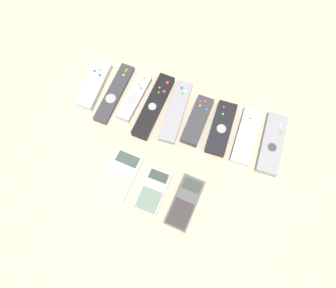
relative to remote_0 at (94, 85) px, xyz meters
The scene contains 13 objects.
ground_plane 0.31m from the remote_0, 25.79° to the right, with size 3.00×3.00×0.00m, color #B2A88E.
remote_0 is the anchor object (origin of this frame).
remote_1 0.07m from the remote_0, ahead, with size 0.05×0.21×0.02m.
remote_2 0.13m from the remote_0, ahead, with size 0.05×0.16×0.02m.
remote_3 0.20m from the remote_0, ahead, with size 0.06×0.22×0.03m.
remote_4 0.27m from the remote_0, ahead, with size 0.06×0.20×0.02m.
remote_5 0.33m from the remote_0, ahead, with size 0.05×0.16×0.03m.
remote_6 0.41m from the remote_0, ahead, with size 0.06×0.17×0.02m.
remote_7 0.48m from the remote_0, ahead, with size 0.06×0.17×0.02m.
remote_8 0.56m from the remote_0, ahead, with size 0.07×0.19×0.02m.
calculator_0 0.30m from the remote_0, 51.37° to the right, with size 0.09×0.15×0.02m.
calculator_1 0.38m from the remote_0, 39.93° to the right, with size 0.07×0.12×0.02m.
calculator_2 0.45m from the remote_0, 32.22° to the right, with size 0.07×0.15×0.01m.
Camera 1 is at (0.11, -0.27, 0.88)m, focal length 35.00 mm.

